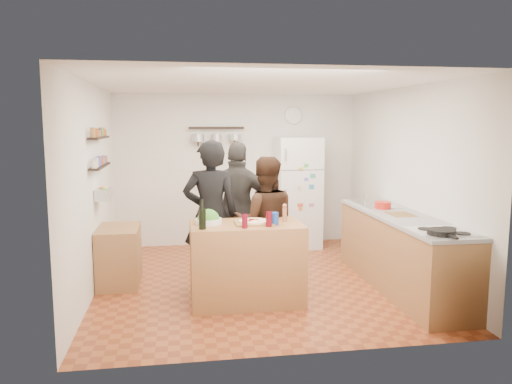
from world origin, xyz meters
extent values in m
plane|color=brown|center=(0.00, 0.00, 0.00)|extent=(4.20, 4.20, 0.00)
plane|color=white|center=(0.00, 0.00, 2.50)|extent=(4.20, 4.20, 0.00)
plane|color=silver|center=(0.00, 2.10, 1.25)|extent=(4.00, 0.00, 4.00)
plane|color=silver|center=(-2.00, 0.00, 1.25)|extent=(0.00, 4.20, 4.20)
plane|color=silver|center=(2.00, 0.00, 1.25)|extent=(0.00, 4.20, 4.20)
cube|color=olive|center=(-0.24, -0.72, 0.46)|extent=(1.25, 0.72, 0.91)
cube|color=brown|center=(-0.16, -0.74, 0.92)|extent=(0.42, 0.34, 0.02)
cylinder|color=beige|center=(-0.16, -0.74, 0.94)|extent=(0.34, 0.34, 0.02)
cylinder|color=white|center=(-0.66, -0.67, 0.94)|extent=(0.30, 0.30, 0.06)
cylinder|color=black|center=(-0.74, -0.94, 1.03)|extent=(0.08, 0.08, 0.23)
cylinder|color=#5B0717|center=(-0.29, -0.96, 0.99)|extent=(0.06, 0.06, 0.15)
cylinder|color=#520710|center=(-0.02, -0.92, 0.99)|extent=(0.07, 0.07, 0.16)
cylinder|color=#995E40|center=(0.21, -0.67, 0.99)|extent=(0.05, 0.05, 0.16)
cylinder|color=navy|center=(0.06, -0.84, 0.98)|extent=(0.09, 0.09, 0.14)
imported|color=black|center=(-0.60, -0.19, 0.92)|extent=(0.68, 0.46, 1.83)
imported|color=black|center=(0.06, -0.23, 0.81)|extent=(0.85, 0.70, 1.63)
imported|color=#282624|center=(-0.19, 0.37, 0.89)|extent=(1.13, 0.75, 1.78)
cube|color=#9E7042|center=(1.70, -0.55, 0.45)|extent=(0.63, 2.63, 0.90)
cube|color=white|center=(1.70, -1.50, 0.91)|extent=(0.60, 0.62, 0.02)
cylinder|color=black|center=(1.60, -1.63, 0.95)|extent=(0.28, 0.28, 0.05)
cube|color=silver|center=(1.70, 0.30, 0.92)|extent=(0.50, 0.80, 0.03)
cube|color=olive|center=(1.70, -0.51, 0.91)|extent=(0.30, 0.40, 0.02)
cylinder|color=red|center=(1.65, -0.07, 0.96)|extent=(0.21, 0.21, 0.09)
cube|color=white|center=(0.95, 1.75, 0.90)|extent=(0.70, 0.68, 1.80)
cylinder|color=silver|center=(0.95, 2.08, 2.15)|extent=(0.30, 0.03, 0.30)
cube|color=black|center=(-1.93, 0.20, 1.50)|extent=(0.12, 1.00, 0.02)
cube|color=black|center=(-1.93, 0.20, 1.85)|extent=(0.12, 1.00, 0.02)
cube|color=silver|center=(-1.90, 0.20, 1.15)|extent=(0.18, 0.35, 0.14)
cube|color=#986940|center=(-1.74, 0.17, 0.36)|extent=(0.50, 0.80, 0.73)
cube|color=black|center=(-0.35, 2.00, 1.95)|extent=(0.90, 0.04, 0.04)
camera|label=1|loc=(-0.99, -6.15, 2.02)|focal=35.00mm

